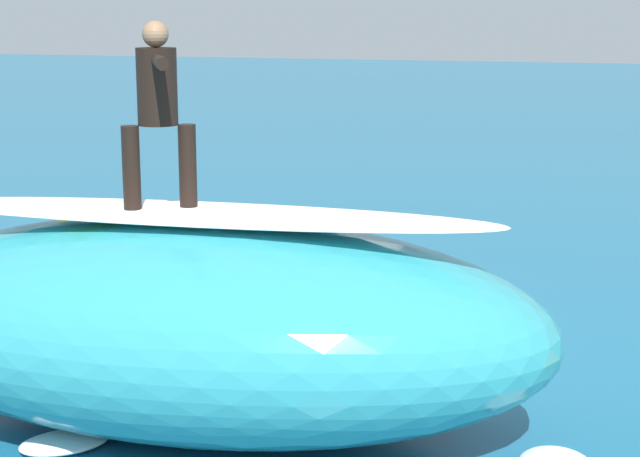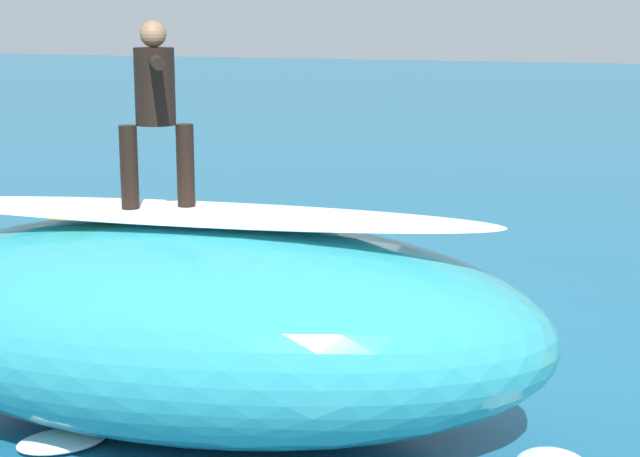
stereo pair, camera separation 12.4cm
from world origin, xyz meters
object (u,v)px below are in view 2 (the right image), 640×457
object	(u,v)px
surfer_riding	(155,100)
surfer_paddling	(425,292)
surfboard_riding	(159,212)
surfboard_paddling	(432,307)

from	to	relation	value
surfer_riding	surfer_paddling	xyz separation A→B (m)	(-1.42, -4.33, -2.68)
surfer_paddling	surfboard_riding	bearing A→B (deg)	-74.42
surfer_riding	surfboard_paddling	size ratio (longest dim) A/B	0.74
surfboard_riding	surfer_riding	distance (m)	0.95
surfboard_riding	surfboard_paddling	size ratio (longest dim) A/B	0.91
surfboard_riding	surfer_paddling	size ratio (longest dim) A/B	1.29
surfboard_paddling	surfer_paddling	size ratio (longest dim) A/B	1.41
surfboard_paddling	surfer_paddling	xyz separation A→B (m)	(0.11, -0.07, 0.16)
surfboard_riding	surfer_riding	size ratio (longest dim) A/B	1.23
surfboard_riding	surfer_paddling	bearing A→B (deg)	-137.74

